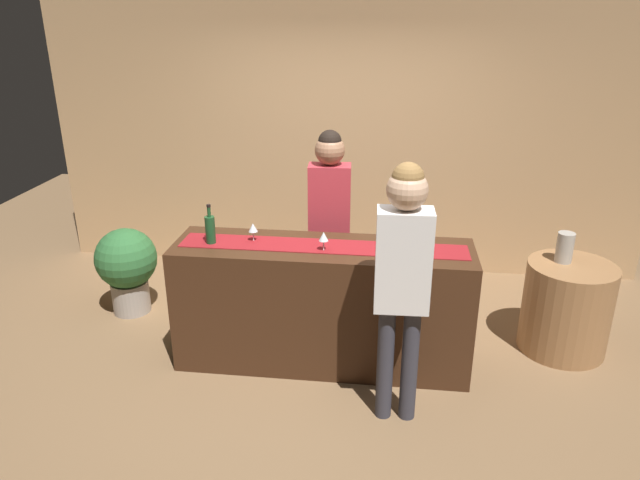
# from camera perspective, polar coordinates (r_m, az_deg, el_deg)

# --- Properties ---
(ground_plane) EXTENTS (10.00, 10.00, 0.00)m
(ground_plane) POSITION_cam_1_polar(r_m,az_deg,el_deg) (4.74, 0.24, -11.51)
(ground_plane) COLOR brown
(back_wall) EXTENTS (6.00, 0.12, 2.90)m
(back_wall) POSITION_cam_1_polar(r_m,az_deg,el_deg) (5.97, 2.46, 10.59)
(back_wall) COLOR tan
(back_wall) RESTS_ON ground
(bar_counter) EXTENTS (2.22, 0.60, 0.97)m
(bar_counter) POSITION_cam_1_polar(r_m,az_deg,el_deg) (4.49, 0.25, -6.35)
(bar_counter) COLOR #3D2314
(bar_counter) RESTS_ON ground
(counter_runner_cloth) EXTENTS (2.11, 0.28, 0.01)m
(counter_runner_cloth) POSITION_cam_1_polar(r_m,az_deg,el_deg) (4.29, 0.26, -0.60)
(counter_runner_cloth) COLOR maroon
(counter_runner_cloth) RESTS_ON bar_counter
(wine_bottle_green) EXTENTS (0.07, 0.07, 0.30)m
(wine_bottle_green) POSITION_cam_1_polar(r_m,az_deg,el_deg) (4.38, -10.63, 1.05)
(wine_bottle_green) COLOR #194723
(wine_bottle_green) RESTS_ON bar_counter
(wine_bottle_amber) EXTENTS (0.07, 0.07, 0.30)m
(wine_bottle_amber) POSITION_cam_1_polar(r_m,az_deg,el_deg) (4.21, 7.94, 0.36)
(wine_bottle_amber) COLOR brown
(wine_bottle_amber) RESTS_ON bar_counter
(wine_glass_near_customer) EXTENTS (0.07, 0.07, 0.14)m
(wine_glass_near_customer) POSITION_cam_1_polar(r_m,az_deg,el_deg) (4.37, -6.53, 1.16)
(wine_glass_near_customer) COLOR silver
(wine_glass_near_customer) RESTS_ON bar_counter
(wine_glass_mid_counter) EXTENTS (0.07, 0.07, 0.14)m
(wine_glass_mid_counter) POSITION_cam_1_polar(r_m,az_deg,el_deg) (4.17, 0.35, 0.28)
(wine_glass_mid_counter) COLOR silver
(wine_glass_mid_counter) RESTS_ON bar_counter
(bartender) EXTENTS (0.35, 0.24, 1.71)m
(bartender) POSITION_cam_1_polar(r_m,az_deg,el_deg) (4.80, 0.93, 3.02)
(bartender) COLOR #26262B
(bartender) RESTS_ON ground
(customer_sipping) EXTENTS (0.35, 0.25, 1.77)m
(customer_sipping) POSITION_cam_1_polar(r_m,az_deg,el_deg) (3.64, 8.06, -2.69)
(customer_sipping) COLOR #33333D
(customer_sipping) RESTS_ON ground
(round_side_table) EXTENTS (0.68, 0.68, 0.74)m
(round_side_table) POSITION_cam_1_polar(r_m,az_deg,el_deg) (5.09, 22.84, -6.09)
(round_side_table) COLOR #996B42
(round_side_table) RESTS_ON ground
(vase_on_side_table) EXTENTS (0.13, 0.13, 0.24)m
(vase_on_side_table) POSITION_cam_1_polar(r_m,az_deg,el_deg) (4.93, 22.71, -0.67)
(vase_on_side_table) COLOR #A8A399
(vase_on_side_table) RESTS_ON round_side_table
(potted_plant_tall) EXTENTS (0.54, 0.54, 0.79)m
(potted_plant_tall) POSITION_cam_1_polar(r_m,az_deg,el_deg) (5.51, -18.28, -2.32)
(potted_plant_tall) COLOR #9E9389
(potted_plant_tall) RESTS_ON ground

